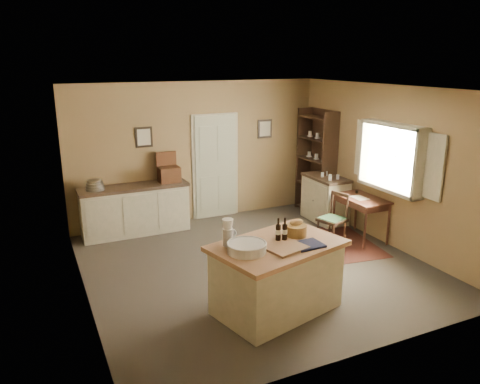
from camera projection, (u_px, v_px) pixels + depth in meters
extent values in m
plane|color=#4B4339|center=(255.00, 266.00, 7.27)|extent=(5.00, 5.00, 0.00)
cube|color=olive|center=(198.00, 152.00, 9.08)|extent=(5.00, 0.10, 2.70)
cube|color=olive|center=(367.00, 239.00, 4.72)|extent=(5.00, 0.10, 2.70)
cube|color=olive|center=(79.00, 203.00, 5.89)|extent=(0.10, 5.00, 2.70)
cube|color=olive|center=(388.00, 166.00, 7.91)|extent=(0.10, 5.00, 2.70)
plane|color=silver|center=(257.00, 89.00, 6.53)|extent=(5.00, 5.00, 0.00)
cube|color=#B8BB9B|center=(216.00, 166.00, 9.28)|extent=(0.97, 0.06, 2.11)
cube|color=black|center=(144.00, 137.00, 8.54)|extent=(0.32, 0.02, 0.38)
cube|color=beige|center=(144.00, 137.00, 8.53)|extent=(0.24, 0.01, 0.30)
cube|color=black|center=(265.00, 129.00, 9.55)|extent=(0.32, 0.02, 0.38)
cube|color=beige|center=(265.00, 129.00, 9.54)|extent=(0.24, 0.01, 0.30)
cube|color=beige|center=(388.00, 189.00, 7.78)|extent=(0.25, 1.32, 0.06)
cube|color=beige|center=(394.00, 125.00, 7.48)|extent=(0.25, 1.32, 0.06)
cube|color=white|center=(397.00, 157.00, 7.68)|extent=(0.01, 1.20, 1.00)
cube|color=beige|center=(434.00, 167.00, 6.95)|extent=(0.04, 0.35, 1.00)
cube|color=beige|center=(363.00, 148.00, 8.38)|extent=(0.04, 0.35, 1.00)
cube|color=beige|center=(277.00, 279.00, 5.90)|extent=(1.66, 1.26, 0.85)
cube|color=#A27150|center=(277.00, 246.00, 5.77)|extent=(1.79, 1.39, 0.06)
cylinder|color=white|center=(247.00, 248.00, 5.49)|extent=(0.46, 0.46, 0.11)
cube|color=#A27150|center=(287.00, 248.00, 5.57)|extent=(0.53, 0.43, 0.03)
cube|color=black|center=(307.00, 245.00, 5.69)|extent=(0.38, 0.31, 0.02)
cylinder|color=olive|center=(296.00, 230.00, 6.01)|extent=(0.28, 0.28, 0.14)
cylinder|color=black|center=(278.00, 229.00, 5.83)|extent=(0.06, 0.06, 0.29)
cylinder|color=black|center=(285.00, 229.00, 5.84)|extent=(0.06, 0.06, 0.29)
cube|color=beige|center=(135.00, 211.00, 8.53)|extent=(1.91, 0.52, 0.85)
cube|color=#332319|center=(134.00, 187.00, 8.41)|extent=(1.95, 0.55, 0.05)
cube|color=#4C2815|center=(169.00, 175.00, 8.63)|extent=(0.38, 0.29, 0.28)
cylinder|color=#59544F|center=(95.00, 185.00, 8.11)|extent=(0.32, 0.32, 0.18)
cube|color=#431D13|center=(339.00, 243.00, 8.15)|extent=(1.31, 1.74, 0.01)
cube|color=#391C13|center=(362.00, 198.00, 8.16)|extent=(0.58, 0.96, 0.03)
cube|color=#391C13|center=(361.00, 202.00, 8.18)|extent=(0.52, 0.90, 0.10)
cube|color=silver|center=(359.00, 198.00, 8.14)|extent=(0.22, 0.30, 0.01)
cylinder|color=black|center=(357.00, 192.00, 8.43)|extent=(0.05, 0.05, 0.05)
cylinder|color=#391C13|center=(365.00, 230.00, 7.79)|extent=(0.04, 0.04, 0.72)
cylinder|color=#391C13|center=(388.00, 225.00, 7.99)|extent=(0.04, 0.04, 0.72)
cylinder|color=#391C13|center=(334.00, 214.00, 8.55)|extent=(0.04, 0.04, 0.72)
cylinder|color=#391C13|center=(356.00, 211.00, 8.76)|extent=(0.04, 0.04, 0.72)
cube|color=beige|center=(325.00, 200.00, 9.20)|extent=(0.52, 0.94, 0.85)
cube|color=#332319|center=(326.00, 178.00, 9.07)|extent=(0.55, 0.98, 0.05)
cylinder|color=silver|center=(329.00, 176.00, 8.92)|extent=(0.23, 0.23, 0.09)
cube|color=black|center=(329.00, 167.00, 9.12)|extent=(0.36, 0.04, 2.13)
cube|color=black|center=(304.00, 158.00, 9.93)|extent=(0.36, 0.04, 2.13)
cube|color=black|center=(323.00, 162.00, 9.59)|extent=(0.02, 0.96, 2.13)
cube|color=black|center=(314.00, 209.00, 9.80)|extent=(0.36, 0.92, 0.03)
cube|color=black|center=(315.00, 185.00, 9.66)|extent=(0.36, 0.92, 0.03)
cube|color=black|center=(316.00, 160.00, 9.51)|extent=(0.36, 0.92, 0.03)
cube|color=black|center=(317.00, 139.00, 9.39)|extent=(0.36, 0.92, 0.03)
cube|color=black|center=(318.00, 118.00, 9.28)|extent=(0.36, 0.92, 0.03)
cylinder|color=white|center=(316.00, 157.00, 9.49)|extent=(0.12, 0.12, 0.11)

